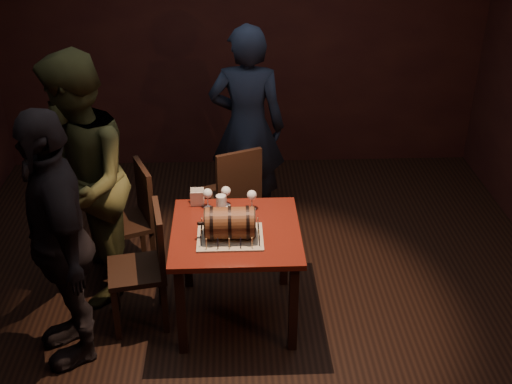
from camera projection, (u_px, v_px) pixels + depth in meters
room_shell at (248, 137)px, 4.28m from camera, size 5.04×5.04×2.80m
pub_table at (236, 243)px, 4.53m from camera, size 0.90×0.90×0.75m
cake_board at (230, 237)px, 4.39m from camera, size 0.45×0.35×0.01m
barrel_cake at (230, 223)px, 4.33m from camera, size 0.39×0.23×0.23m
birthday_candles at (230, 231)px, 4.36m from camera, size 0.40×0.30×0.09m
wine_glass_left at (208, 194)px, 4.69m from camera, size 0.07×0.07×0.16m
wine_glass_mid at (226, 192)px, 4.72m from camera, size 0.07×0.07×0.16m
wine_glass_right at (252, 196)px, 4.67m from camera, size 0.07×0.07×0.16m
pint_of_ale at (221, 205)px, 4.64m from camera, size 0.07×0.07×0.15m
menu_card at (197, 198)px, 4.75m from camera, size 0.10×0.05×0.13m
chair_back at (235, 191)px, 5.45m from camera, size 0.52×0.52×0.93m
chair_left_rear at (134, 214)px, 5.12m from camera, size 0.52×0.52×0.93m
chair_left_front at (147, 261)px, 4.55m from camera, size 0.46×0.46×0.93m
person_back at (247, 127)px, 5.65m from camera, size 0.71×0.51×1.84m
person_left_rear at (80, 183)px, 4.64m from camera, size 0.90×1.06×1.92m
person_left_front at (58, 240)px, 4.09m from camera, size 0.83×1.14×1.80m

